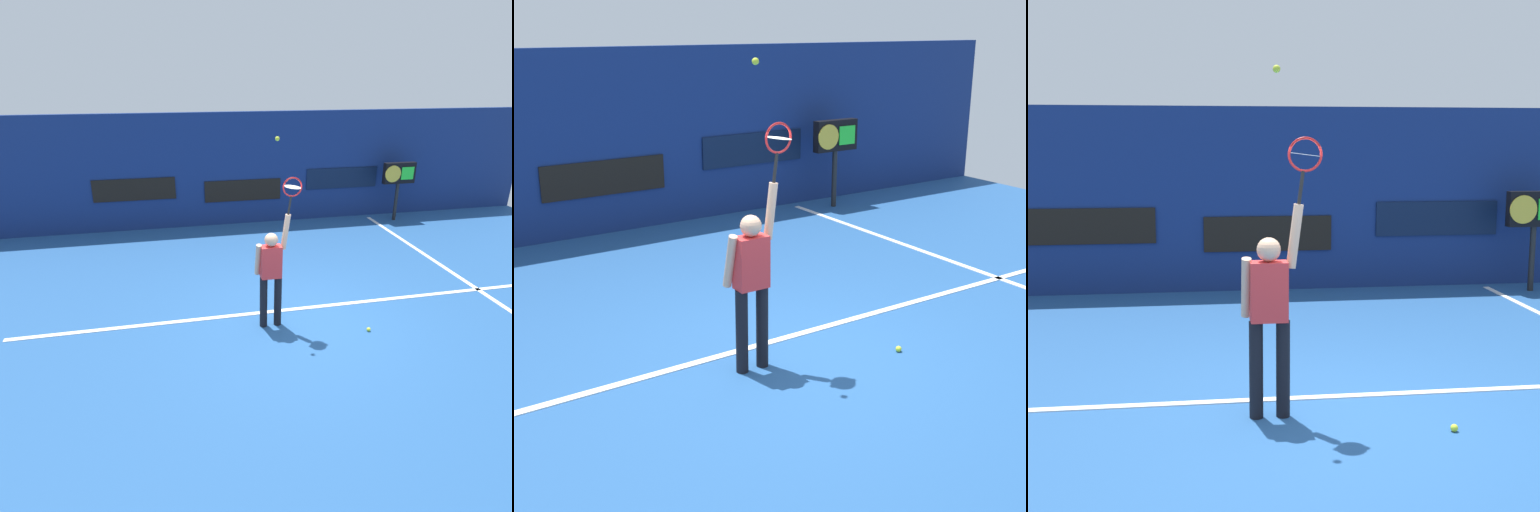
% 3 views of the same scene
% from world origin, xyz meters
% --- Properties ---
extents(ground_plane, '(18.00, 18.00, 0.00)m').
position_xyz_m(ground_plane, '(0.00, 0.00, 0.00)').
color(ground_plane, '#23518C').
extents(back_wall, '(18.00, 0.20, 3.13)m').
position_xyz_m(back_wall, '(0.00, 5.89, 1.57)').
color(back_wall, navy).
rests_on(back_wall, ground_plane).
extents(sponsor_banner_center, '(2.20, 0.03, 0.60)m').
position_xyz_m(sponsor_banner_center, '(0.00, 5.77, 0.99)').
color(sponsor_banner_center, black).
extents(sponsor_banner_starboard, '(2.20, 0.03, 0.60)m').
position_xyz_m(sponsor_banner_starboard, '(3.00, 5.77, 1.21)').
color(sponsor_banner_starboard, '#0C1933').
extents(court_baseline, '(10.00, 0.10, 0.01)m').
position_xyz_m(court_baseline, '(0.00, 0.46, 0.01)').
color(court_baseline, white).
rests_on(court_baseline, ground_plane).
extents(court_sideline, '(0.10, 7.00, 0.01)m').
position_xyz_m(court_sideline, '(3.85, 2.00, 0.01)').
color(court_sideline, white).
rests_on(court_sideline, ground_plane).
extents(tennis_player, '(0.56, 0.31, 1.99)m').
position_xyz_m(tennis_player, '(-0.60, 0.03, 1.01)').
color(tennis_player, black).
rests_on(tennis_player, ground_plane).
extents(tennis_racket, '(0.35, 0.27, 0.62)m').
position_xyz_m(tennis_racket, '(-0.28, 0.03, 2.39)').
color(tennis_racket, black).
extents(tennis_ball, '(0.07, 0.07, 0.07)m').
position_xyz_m(tennis_ball, '(-0.53, 0.05, 3.16)').
color(tennis_ball, '#CCE033').
extents(scoreboard_clock, '(0.96, 0.20, 1.72)m').
position_xyz_m(scoreboard_clock, '(4.49, 5.14, 1.34)').
color(scoreboard_clock, black).
rests_on(scoreboard_clock, ground_plane).
extents(spare_ball, '(0.07, 0.07, 0.07)m').
position_xyz_m(spare_ball, '(0.98, -0.52, 0.03)').
color(spare_ball, '#CCE033').
rests_on(spare_ball, ground_plane).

